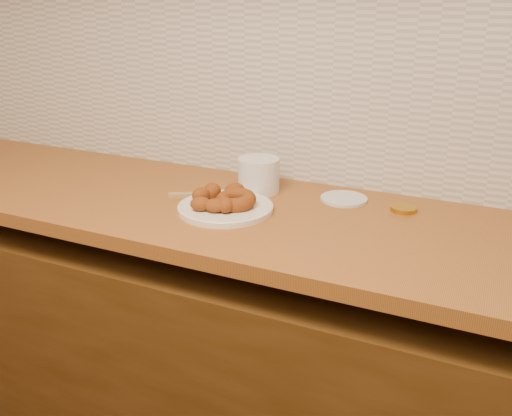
# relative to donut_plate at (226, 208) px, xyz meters

# --- Properties ---
(wall_back) EXTENTS (4.00, 0.02, 2.70)m
(wall_back) POSITION_rel_donut_plate_xyz_m (0.35, 0.35, 0.44)
(wall_back) COLOR #B7AC8F
(wall_back) RESTS_ON ground
(base_cabinet) EXTENTS (3.60, 0.60, 0.77)m
(base_cabinet) POSITION_rel_donut_plate_xyz_m (0.35, 0.04, -0.52)
(base_cabinet) COLOR #523313
(base_cabinet) RESTS_ON floor
(butcher_block) EXTENTS (2.30, 0.62, 0.04)m
(butcher_block) POSITION_rel_donut_plate_xyz_m (-0.30, 0.04, -0.03)
(butcher_block) COLOR #9C5820
(butcher_block) RESTS_ON base_cabinet
(backsplash) EXTENTS (3.60, 0.02, 0.60)m
(backsplash) POSITION_rel_donut_plate_xyz_m (0.35, 0.34, 0.29)
(backsplash) COLOR beige
(backsplash) RESTS_ON wall_back
(donut_plate) EXTENTS (0.26, 0.26, 0.01)m
(donut_plate) POSITION_rel_donut_plate_xyz_m (0.00, 0.00, 0.00)
(donut_plate) COLOR white
(donut_plate) RESTS_ON butcher_block
(ring_donut) EXTENTS (0.12, 0.12, 0.05)m
(ring_donut) POSITION_rel_donut_plate_xyz_m (0.03, 0.00, 0.03)
(ring_donut) COLOR brown
(ring_donut) RESTS_ON donut_plate
(fried_dough_chunks) EXTENTS (0.16, 0.18, 0.05)m
(fried_dough_chunks) POSITION_rel_donut_plate_xyz_m (-0.02, -0.01, 0.03)
(fried_dough_chunks) COLOR brown
(fried_dough_chunks) RESTS_ON donut_plate
(plastic_tub) EXTENTS (0.16, 0.16, 0.10)m
(plastic_tub) POSITION_rel_donut_plate_xyz_m (0.02, 0.18, 0.04)
(plastic_tub) COLOR white
(plastic_tub) RESTS_ON butcher_block
(tub_lid) EXTENTS (0.14, 0.14, 0.01)m
(tub_lid) POSITION_rel_donut_plate_xyz_m (0.27, 0.21, -0.00)
(tub_lid) COLOR silver
(tub_lid) RESTS_ON butcher_block
(brass_jar_lid) EXTENTS (0.08, 0.08, 0.01)m
(brass_jar_lid) POSITION_rel_donut_plate_xyz_m (0.44, 0.20, -0.00)
(brass_jar_lid) COLOR #BD901E
(brass_jar_lid) RESTS_ON butcher_block
(wooden_utensil) EXTENTS (0.15, 0.09, 0.01)m
(wooden_utensil) POSITION_rel_donut_plate_xyz_m (-0.13, 0.06, -0.00)
(wooden_utensil) COLOR #A3834C
(wooden_utensil) RESTS_ON butcher_block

